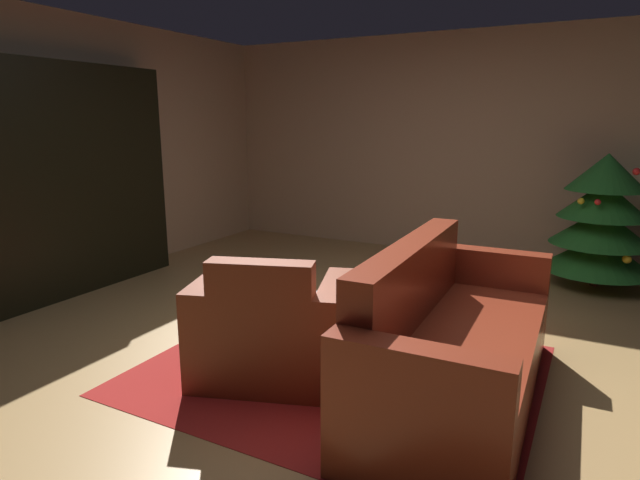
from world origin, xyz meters
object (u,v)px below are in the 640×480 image
Objects in this scene: coffee_table at (362,308)px; couch_red at (452,347)px; bottle_on_table at (370,293)px; decorated_tree at (601,221)px; bookshelf_unit at (74,178)px; armchair_red at (272,333)px; book_stack_on_table at (355,296)px.

couch_red is at bearing -8.73° from coffee_table.
coffee_table is 2.32× the size of bottle_on_table.
bottle_on_table is 0.25× the size of decorated_tree.
bookshelf_unit reaches higher than armchair_red.
decorated_tree is at bearing 67.54° from bottle_on_table.
decorated_tree is (0.70, 2.78, 0.33)m from couch_red.
bookshelf_unit is 2.97× the size of coffee_table.
bookshelf_unit is 1.95× the size of armchair_red.
armchair_red reaches higher than coffee_table.
coffee_table is at bearing 171.27° from couch_red.
coffee_table is (-0.60, 0.09, 0.10)m from couch_red.
armchair_red is (2.57, -0.68, -0.76)m from bookshelf_unit.
couch_red is at bearing 8.18° from bottle_on_table.
bookshelf_unit is 9.20× the size of book_stack_on_table.
bookshelf_unit is 3.09m from coffee_table.
book_stack_on_table is at bearing 176.02° from couch_red.
bottle_on_table is at bearing -53.23° from coffee_table.
couch_red reaches higher than bottle_on_table.
coffee_table is at bearing 39.32° from armchair_red.
bottle_on_table is (0.15, -0.11, 0.08)m from book_stack_on_table.
armchair_red is at bearing -142.81° from book_stack_on_table.
decorated_tree is (1.33, 2.73, 0.14)m from book_stack_on_table.
coffee_table is 2.99m from decorated_tree.
book_stack_on_table is at bearing -7.04° from bookshelf_unit.
book_stack_on_table reaches higher than coffee_table.
couch_red is 2.88m from decorated_tree.
couch_red reaches higher than armchair_red.
armchair_red is 0.56m from book_stack_on_table.
couch_red is 8.41× the size of book_stack_on_table.
decorated_tree is (1.18, 2.85, 0.06)m from bottle_on_table.
book_stack_on_table is 0.20m from bottle_on_table.
book_stack_on_table is at bearing -120.73° from coffee_table.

